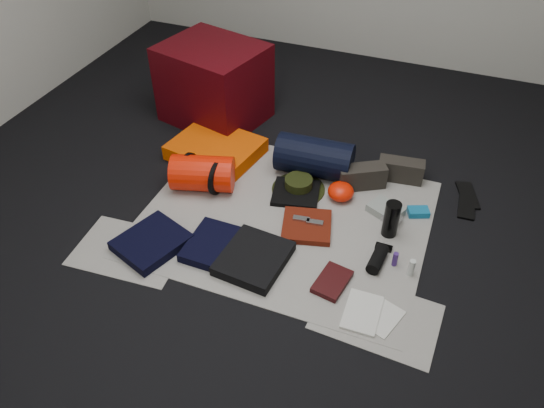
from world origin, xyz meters
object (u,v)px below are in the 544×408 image
(stuff_sack, at_px, (203,173))
(water_bottle, at_px, (391,219))
(compact_camera, at_px, (392,219))
(paperback_book, at_px, (332,282))
(sleeping_pad, at_px, (216,149))
(red_cabinet, at_px, (214,83))
(navy_duffel, at_px, (314,157))

(stuff_sack, xyz_separation_m, water_bottle, (1.15, 0.01, -0.00))
(compact_camera, height_order, paperback_book, compact_camera)
(sleeping_pad, bearing_deg, water_bottle, -15.02)
(sleeping_pad, bearing_deg, red_cabinet, 115.53)
(navy_duffel, bearing_deg, paperback_book, -69.27)
(compact_camera, bearing_deg, red_cabinet, 170.08)
(navy_duffel, relative_size, paperback_book, 2.16)
(navy_duffel, relative_size, compact_camera, 4.40)
(sleeping_pad, distance_m, stuff_sack, 0.35)
(compact_camera, bearing_deg, paperback_book, -93.13)
(stuff_sack, distance_m, compact_camera, 1.15)
(water_bottle, bearing_deg, paperback_book, -112.40)
(paperback_book, bearing_deg, navy_duffel, 123.64)
(sleeping_pad, bearing_deg, stuff_sack, -76.98)
(stuff_sack, bearing_deg, red_cabinet, 110.34)
(compact_camera, bearing_deg, water_bottle, -71.95)
(stuff_sack, bearing_deg, sleeping_pad, 103.02)
(compact_camera, distance_m, paperback_book, 0.60)
(red_cabinet, relative_size, paperback_book, 3.01)
(sleeping_pad, distance_m, navy_duffel, 0.67)
(water_bottle, bearing_deg, compact_camera, 93.08)
(red_cabinet, distance_m, sleeping_pad, 0.53)
(sleeping_pad, height_order, paperback_book, sleeping_pad)
(paperback_book, bearing_deg, water_bottle, 77.53)
(compact_camera, relative_size, paperback_book, 0.49)
(red_cabinet, relative_size, compact_camera, 6.14)
(sleeping_pad, distance_m, paperback_book, 1.30)
(red_cabinet, height_order, paperback_book, red_cabinet)
(sleeping_pad, relative_size, paperback_book, 2.49)
(navy_duffel, height_order, paperback_book, navy_duffel)
(navy_duffel, distance_m, compact_camera, 0.63)
(stuff_sack, distance_m, navy_duffel, 0.70)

